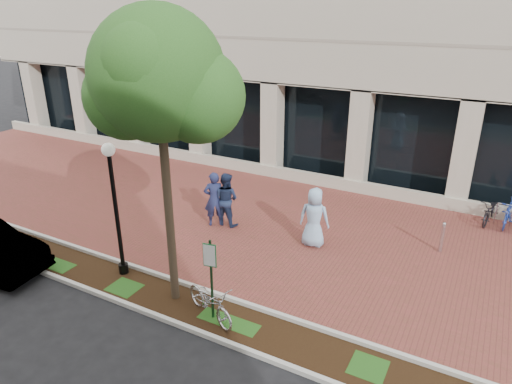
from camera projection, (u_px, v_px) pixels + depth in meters
The scene contains 13 objects.
ground at pixel (261, 223), 16.45m from camera, with size 120.00×120.00×0.00m, color black.
brick_plaza at pixel (261, 223), 16.45m from camera, with size 40.00×9.00×0.01m, color brown.
planting_strip at pixel (169, 300), 12.18m from camera, with size 40.00×1.50×0.01m, color black.
curb_plaza_side at pixel (186, 284), 12.76m from camera, with size 40.00×0.12×0.12m, color beige.
curb_street_side at pixel (150, 314), 11.54m from camera, with size 40.00×0.12×0.12m, color beige.
parking_sign at pixel (211, 269), 10.94m from camera, with size 0.34×0.07×2.21m.
lamppost at pixel (115, 203), 12.55m from camera, with size 0.36×0.36×3.96m.
street_tree at pixel (161, 84), 10.13m from camera, with size 3.65×3.04×7.40m.
locked_bicycle at pixel (210, 301), 11.32m from camera, with size 0.64×1.84×0.97m, color #BBBBC0.
pedestrian_left at pixel (214, 199), 15.95m from camera, with size 0.73×0.48×1.99m, color navy.
pedestrian_mid at pixel (226, 199), 16.02m from camera, with size 0.94×0.73×1.94m, color #1C2847.
pedestrian_right at pixel (314, 217), 14.58m from camera, with size 0.97×0.63×1.99m, color #9BC2E7.
bollard at pixel (442, 237), 14.35m from camera, with size 0.12×0.12×1.04m.
Camera 1 is at (6.87, -13.08, 7.32)m, focal length 32.00 mm.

